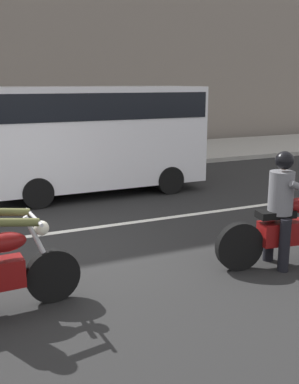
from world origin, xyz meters
The scene contains 4 objects.
ground_plane centered at (0.00, 0.00, 0.00)m, with size 80.00×80.00×0.00m, color black.
lane_marking_stripe centered at (0.25, 0.90, 0.00)m, with size 18.00×0.14×0.01m, color silver.
motorcycle_with_rider_gray centered at (2.98, -1.83, 0.66)m, with size 2.08×0.74×1.62m.
parked_van_white centered at (1.96, 3.52, 1.40)m, with size 4.87×1.96×2.42m.
Camera 1 is at (-1.30, -6.61, 2.52)m, focal length 43.22 mm.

